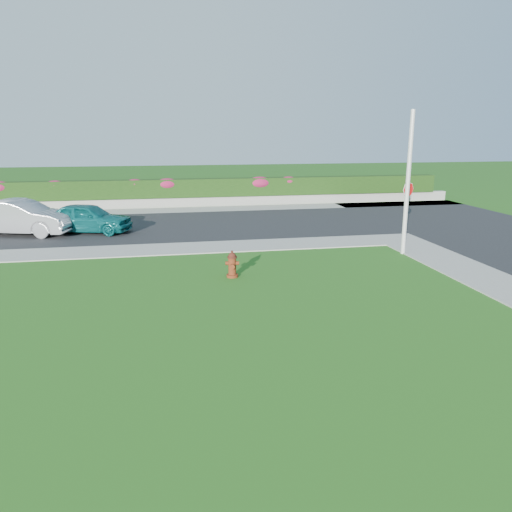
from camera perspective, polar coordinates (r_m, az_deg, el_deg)
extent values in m
plane|color=black|center=(11.81, 4.65, -8.57)|extent=(120.00, 120.00, 0.00)
cube|color=black|center=(24.99, -15.31, 3.14)|extent=(26.00, 8.00, 0.04)
cube|color=gray|center=(20.24, -19.14, 0.37)|extent=(24.00, 2.00, 0.04)
cube|color=gray|center=(22.36, 15.94, 1.86)|extent=(2.00, 2.00, 0.04)
cube|color=gray|center=(29.90, -6.94, 5.27)|extent=(34.00, 2.00, 0.04)
cube|color=gray|center=(31.34, -7.15, 6.18)|extent=(34.00, 0.40, 0.60)
cube|color=black|center=(31.34, -7.21, 7.74)|extent=(32.00, 0.90, 1.10)
cylinder|color=#4F220C|center=(16.00, -2.72, -2.26)|extent=(0.37, 0.37, 0.09)
cylinder|color=#4F220C|center=(15.91, -2.73, -1.13)|extent=(0.25, 0.25, 0.57)
cylinder|color=black|center=(15.84, -2.75, -0.14)|extent=(0.31, 0.31, 0.05)
sphere|color=black|center=(15.83, -2.75, -0.03)|extent=(0.25, 0.25, 0.25)
cylinder|color=black|center=(15.80, -2.75, 0.47)|extent=(0.08, 0.08, 0.08)
cylinder|color=#4F220C|center=(15.89, -3.33, -0.83)|extent=(0.12, 0.13, 0.12)
cylinder|color=#4F220C|center=(15.89, -2.15, -0.82)|extent=(0.12, 0.13, 0.12)
cylinder|color=#4F220C|center=(15.75, -2.73, -1.21)|extent=(0.18, 0.15, 0.16)
imported|color=#0C5E61|center=(23.97, -18.71, 4.14)|extent=(4.27, 2.73, 1.35)
imported|color=#9D9FA4|center=(24.59, -25.34, 4.01)|extent=(5.00, 2.97, 1.56)
cylinder|color=silver|center=(19.43, 16.95, 7.89)|extent=(0.16, 0.16, 5.31)
cylinder|color=slate|center=(22.80, 16.83, 4.73)|extent=(0.06, 0.06, 2.15)
cylinder|color=red|center=(22.67, 17.02, 7.28)|extent=(0.58, 0.28, 0.63)
cylinder|color=white|center=(22.67, 17.02, 7.28)|extent=(0.61, 0.28, 0.66)
ellipsoid|color=#AE1D4B|center=(31.73, -21.99, 7.52)|extent=(1.10, 0.71, 0.55)
ellipsoid|color=#AE1D4B|center=(31.18, -13.69, 8.04)|extent=(1.10, 0.71, 0.55)
ellipsoid|color=#AE1D4B|center=(31.15, -10.11, 8.11)|extent=(1.39, 0.89, 0.69)
ellipsoid|color=#AE1D4B|center=(31.75, 0.40, 8.39)|extent=(1.51, 0.97, 0.76)
ellipsoid|color=#AE1D4B|center=(32.16, 3.73, 8.56)|extent=(1.15, 0.74, 0.57)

